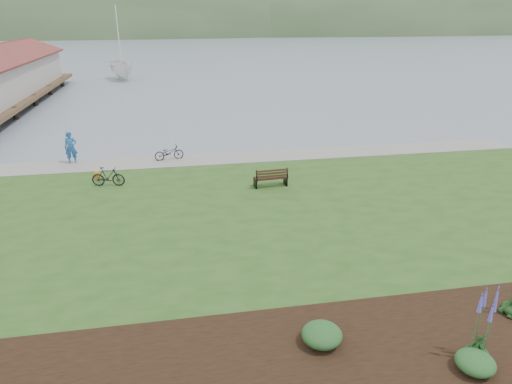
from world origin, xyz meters
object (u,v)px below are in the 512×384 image
park_bench (271,177)px  sailboat (123,80)px  bicycle_a (169,153)px  person (70,145)px

park_bench → sailboat: sailboat is taller
park_bench → bicycle_a: 7.11m
person → sailboat: bearing=79.0°
bicycle_a → sailboat: bearing=-1.3°
park_bench → person: person is taller
person → sailboat: size_ratio=0.07×
bicycle_a → park_bench: bearing=-147.5°
park_bench → sailboat: (-10.66, 42.30, -0.88)m
bicycle_a → sailboat: 37.54m
bicycle_a → sailboat: sailboat is taller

